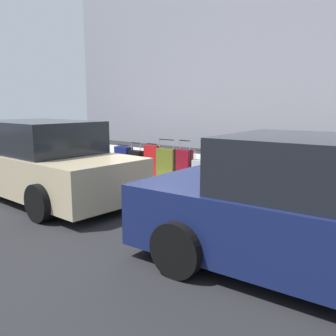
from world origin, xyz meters
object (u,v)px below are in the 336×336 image
(suitcase_teal_4, at_px, (223,172))
(suitcase_navy_3, at_px, (245,175))
(suitcase_olive_7, at_px, (167,164))
(parked_car_navy_0, at_px, (334,216))
(suitcase_maroon_6, at_px, (184,166))
(suitcase_black_2, at_px, (270,179))
(bollard_post, at_px, (84,152))
(suitcase_silver_5, at_px, (203,173))
(suitcase_navy_10, at_px, (124,159))
(suitcase_black_9, at_px, (136,162))
(suitcase_red_1, at_px, (297,188))
(fire_hydrant, at_px, (102,155))
(suitcase_olive_0, at_px, (328,188))
(suitcase_red_8, at_px, (152,161))
(parked_car_beige_1, at_px, (41,162))

(suitcase_teal_4, bearing_deg, suitcase_navy_3, 174.23)
(suitcase_olive_7, xyz_separation_m, parked_car_navy_0, (-4.49, 2.55, 0.23))
(suitcase_maroon_6, distance_m, suitcase_olive_7, 0.52)
(suitcase_black_2, bearing_deg, bollard_post, 0.90)
(suitcase_silver_5, height_order, suitcase_navy_10, suitcase_silver_5)
(suitcase_teal_4, xyz_separation_m, suitcase_black_9, (2.57, 0.03, -0.05))
(suitcase_teal_4, xyz_separation_m, suitcase_olive_7, (1.57, 0.00, 0.01))
(suitcase_red_1, bearing_deg, suitcase_teal_4, -1.57)
(suitcase_teal_4, bearing_deg, suitcase_olive_7, 0.09)
(suitcase_navy_10, bearing_deg, suitcase_black_2, 178.78)
(bollard_post, bearing_deg, fire_hydrant, -166.62)
(suitcase_olive_7, height_order, bollard_post, suitcase_olive_7)
(suitcase_maroon_6, relative_size, suitcase_black_9, 1.18)
(suitcase_red_1, relative_size, suitcase_silver_5, 0.74)
(suitcase_black_2, bearing_deg, fire_hydrant, -0.71)
(suitcase_navy_3, bearing_deg, suitcase_red_1, -179.46)
(suitcase_olive_0, distance_m, fire_hydrant, 6.07)
(bollard_post, relative_size, parked_car_navy_0, 0.18)
(suitcase_olive_0, distance_m, suitcase_red_8, 4.25)
(suitcase_teal_4, relative_size, suitcase_black_9, 1.12)
(suitcase_maroon_6, height_order, parked_car_beige_1, parked_car_beige_1)
(suitcase_olive_0, xyz_separation_m, suitcase_olive_7, (3.72, -0.06, 0.03))
(suitcase_red_8, distance_m, parked_car_beige_1, 2.73)
(parked_car_beige_1, bearing_deg, suitcase_red_8, -105.43)
(parked_car_beige_1, bearing_deg, suitcase_red_1, -150.45)
(suitcase_teal_4, relative_size, suitcase_red_8, 1.12)
(suitcase_red_8, height_order, fire_hydrant, suitcase_red_8)
(suitcase_black_9, xyz_separation_m, parked_car_navy_0, (-5.48, 2.52, 0.29))
(suitcase_teal_4, bearing_deg, suitcase_red_1, 178.43)
(suitcase_red_1, relative_size, suitcase_red_8, 0.71)
(suitcase_red_1, xyz_separation_m, suitcase_red_8, (3.70, -0.11, 0.12))
(suitcase_teal_4, bearing_deg, suitcase_olive_0, 178.22)
(suitcase_black_2, bearing_deg, suitcase_maroon_6, -2.26)
(suitcase_navy_3, height_order, parked_car_beige_1, parked_car_beige_1)
(suitcase_maroon_6, height_order, suitcase_red_8, suitcase_maroon_6)
(suitcase_olive_7, height_order, suitcase_black_9, suitcase_olive_7)
(suitcase_silver_5, height_order, suitcase_red_8, suitcase_red_8)
(suitcase_olive_0, distance_m, suitcase_navy_3, 1.61)
(suitcase_black_2, relative_size, suitcase_silver_5, 1.20)
(suitcase_navy_3, height_order, suitcase_teal_4, suitcase_navy_3)
(suitcase_black_9, height_order, bollard_post, bollard_post)
(suitcase_navy_3, bearing_deg, suitcase_black_9, -0.39)
(suitcase_maroon_6, height_order, bollard_post, suitcase_maroon_6)
(suitcase_teal_4, height_order, parked_car_navy_0, parked_car_navy_0)
(suitcase_navy_3, xyz_separation_m, fire_hydrant, (4.46, -0.06, 0.01))
(suitcase_red_1, distance_m, suitcase_red_8, 3.71)
(fire_hydrant, bearing_deg, suitcase_navy_3, 179.29)
(suitcase_red_1, bearing_deg, parked_car_beige_1, 29.55)
(suitcase_olive_0, distance_m, suitcase_navy_10, 5.23)
(suitcase_silver_5, height_order, parked_car_beige_1, parked_car_beige_1)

